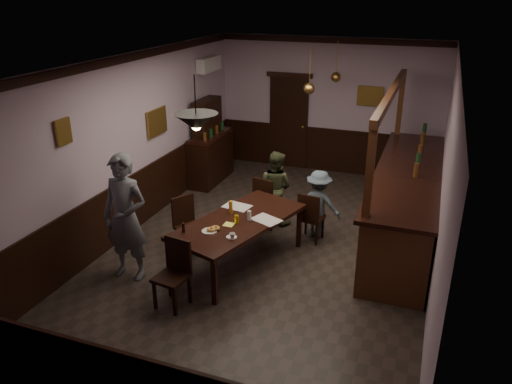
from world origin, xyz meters
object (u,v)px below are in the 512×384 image
at_px(dining_table, 239,224).
at_px(person_seated_right, 318,204).
at_px(pendant_brass_mid, 309,89).
at_px(pendant_brass_far, 336,77).
at_px(chair_far_left, 266,200).
at_px(coffee_cup, 232,236).
at_px(chair_side, 187,222).
at_px(person_seated_left, 275,187).
at_px(chair_near, 174,270).
at_px(bar_counter, 406,201).
at_px(pendant_iron, 196,122).
at_px(chair_far_right, 310,215).
at_px(person_standing, 126,218).
at_px(sideboard, 210,149).
at_px(soda_can, 237,219).

distance_m(dining_table, person_seated_right, 1.62).
relative_size(pendant_brass_mid, pendant_brass_far, 1.00).
relative_size(chair_far_left, coffee_cup, 11.75).
height_order(chair_side, pendant_brass_mid, pendant_brass_mid).
bearing_deg(person_seated_left, person_seated_right, 175.87).
bearing_deg(dining_table, person_seated_right, 56.01).
bearing_deg(pendant_brass_mid, pendant_brass_far, 81.54).
height_order(chair_far_left, chair_near, chair_far_left).
relative_size(person_seated_right, bar_counter, 0.26).
bearing_deg(pendant_iron, chair_far_left, 84.32).
relative_size(chair_far_left, chair_side, 1.02).
xyz_separation_m(chair_far_right, coffee_cup, (-0.69, -1.67, 0.32)).
distance_m(chair_far_left, pendant_brass_far, 3.07).
distance_m(pendant_iron, pendant_brass_mid, 3.25).
height_order(chair_far_left, bar_counter, bar_counter).
bearing_deg(chair_far_right, person_seated_right, -97.98).
distance_m(chair_side, pendant_iron, 2.21).
bearing_deg(pendant_iron, person_seated_right, 61.36).
xyz_separation_m(person_standing, coffee_cup, (1.53, 0.27, -0.14)).
bearing_deg(chair_side, dining_table, -66.75).
relative_size(chair_far_right, sideboard, 0.48).
relative_size(chair_side, bar_counter, 0.21).
xyz_separation_m(person_seated_right, pendant_iron, (-1.15, -2.10, 1.82)).
bearing_deg(chair_near, person_seated_left, 88.88).
distance_m(dining_table, chair_far_right, 1.38).
height_order(chair_side, pendant_iron, pendant_iron).
distance_m(dining_table, person_seated_left, 1.61).
xyz_separation_m(chair_far_right, person_seated_right, (0.07, 0.26, 0.11)).
xyz_separation_m(chair_side, pendant_brass_far, (1.52, 3.67, 1.79)).
bearing_deg(person_seated_right, chair_far_left, 3.31).
distance_m(person_seated_left, pendant_brass_far, 2.76).
xyz_separation_m(chair_far_right, sideboard, (-2.76, 2.01, 0.25)).
bearing_deg(person_seated_right, pendant_brass_far, -78.72).
distance_m(sideboard, pendant_brass_mid, 2.87).
height_order(soda_can, bar_counter, bar_counter).
bearing_deg(sideboard, person_seated_right, -31.70).
distance_m(chair_far_left, coffee_cup, 1.97).
relative_size(dining_table, chair_far_left, 2.55).
height_order(person_seated_left, sideboard, sideboard).
xyz_separation_m(bar_counter, pendant_brass_far, (-1.69, 1.91, 1.67)).
bearing_deg(soda_can, person_seated_left, 88.82).
relative_size(chair_far_left, pendant_brass_mid, 1.16).
xyz_separation_m(soda_can, pendant_brass_far, (0.58, 3.88, 1.49)).
bearing_deg(coffee_cup, bar_counter, 66.85).
bearing_deg(chair_near, bar_counter, 57.21).
relative_size(person_seated_left, bar_counter, 0.30).
xyz_separation_m(dining_table, person_seated_left, (0.05, 1.61, -0.02)).
bearing_deg(pendant_brass_far, pendant_brass_mid, -98.46).
distance_m(chair_far_left, chair_side, 1.53).
distance_m(chair_far_left, sideboard, 2.57).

